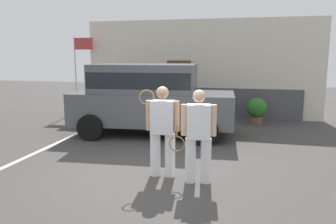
% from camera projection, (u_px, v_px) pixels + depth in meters
% --- Properties ---
extents(ground_plane, '(40.00, 40.00, 0.00)m').
position_uv_depth(ground_plane, '(150.00, 175.00, 6.54)').
color(ground_plane, '#423F3D').
extents(parking_stripe_0, '(0.12, 4.40, 0.01)m').
position_uv_depth(parking_stripe_0, '(53.00, 145.00, 8.70)').
color(parking_stripe_0, silver).
rests_on(parking_stripe_0, ground_plane).
extents(house_frontage, '(8.78, 0.40, 3.60)m').
position_uv_depth(house_frontage, '(200.00, 71.00, 12.56)').
color(house_frontage, beige).
rests_on(house_frontage, ground_plane).
extents(parked_suv, '(4.73, 2.44, 2.05)m').
position_uv_depth(parked_suv, '(150.00, 96.00, 9.69)').
color(parked_suv, '#4C4F54').
rests_on(parked_suv, ground_plane).
extents(tennis_player_man, '(0.78, 0.30, 1.74)m').
position_uv_depth(tennis_player_man, '(162.00, 130.00, 6.35)').
color(tennis_player_man, white).
rests_on(tennis_player_man, ground_plane).
extents(tennis_player_woman, '(0.89, 0.32, 1.71)m').
position_uv_depth(tennis_player_woman, '(198.00, 135.00, 6.02)').
color(tennis_player_woman, white).
rests_on(tennis_player_woman, ground_plane).
extents(potted_plant_by_porch, '(0.68, 0.68, 0.89)m').
position_uv_depth(potted_plant_by_porch, '(257.00, 109.00, 11.27)').
color(potted_plant_by_porch, brown).
rests_on(potted_plant_by_porch, ground_plane).
extents(flag_pole, '(0.80, 0.06, 3.01)m').
position_uv_depth(flag_pole, '(79.00, 60.00, 13.20)').
color(flag_pole, silver).
rests_on(flag_pole, ground_plane).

